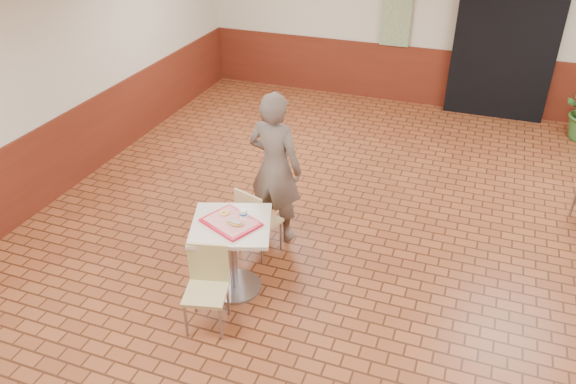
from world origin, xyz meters
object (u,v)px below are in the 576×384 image
(chair_main_front, at_px, (207,283))
(customer, at_px, (275,168))
(long_john_donut, at_px, (234,223))
(chair_main_back, at_px, (255,219))
(main_table, at_px, (232,245))
(paper_cup, at_px, (243,214))
(ring_donut, at_px, (224,213))
(serving_tray, at_px, (231,222))

(chair_main_front, xyz_separation_m, customer, (0.07, 1.56, 0.42))
(long_john_donut, bearing_deg, chair_main_back, 96.68)
(main_table, height_order, chair_main_front, chair_main_front)
(main_table, relative_size, customer, 0.45)
(paper_cup, bearing_deg, chair_main_front, -101.25)
(main_table, relative_size, ring_donut, 8.47)
(long_john_donut, bearing_deg, ring_donut, 141.71)
(customer, height_order, serving_tray, customer)
(serving_tray, relative_size, ring_donut, 5.31)
(paper_cup, bearing_deg, customer, 92.85)
(main_table, height_order, customer, customer)
(chair_main_front, height_order, serving_tray, serving_tray)
(chair_main_front, relative_size, chair_main_back, 1.00)
(main_table, height_order, long_john_donut, long_john_donut)
(main_table, relative_size, paper_cup, 8.46)
(main_table, xyz_separation_m, customer, (0.05, 1.05, 0.34))
(serving_tray, xyz_separation_m, long_john_donut, (0.06, -0.05, 0.04))
(main_table, bearing_deg, long_john_donut, -40.33)
(ring_donut, bearing_deg, long_john_donut, -38.29)
(paper_cup, bearing_deg, main_table, -137.35)
(serving_tray, bearing_deg, ring_donut, 142.86)
(main_table, distance_m, serving_tray, 0.27)
(chair_main_front, relative_size, paper_cup, 8.74)
(main_table, distance_m, customer, 1.11)
(ring_donut, height_order, paper_cup, paper_cup)
(long_john_donut, bearing_deg, serving_tray, 139.67)
(main_table, relative_size, long_john_donut, 4.89)
(chair_main_front, relative_size, customer, 0.47)
(serving_tray, distance_m, long_john_donut, 0.09)
(ring_donut, xyz_separation_m, long_john_donut, (0.17, -0.13, 0.01))
(chair_main_front, bearing_deg, customer, 73.65)
(serving_tray, height_order, paper_cup, paper_cup)
(chair_main_front, xyz_separation_m, chair_main_back, (0.00, 1.13, 0.00))
(long_john_donut, height_order, paper_cup, paper_cup)
(long_john_donut, bearing_deg, main_table, 139.67)
(chair_main_front, xyz_separation_m, paper_cup, (0.12, 0.60, 0.42))
(serving_tray, xyz_separation_m, paper_cup, (0.09, 0.09, 0.06))
(main_table, bearing_deg, chair_main_back, 91.76)
(main_table, xyz_separation_m, ring_donut, (-0.11, 0.08, 0.31))
(chair_main_back, height_order, ring_donut, ring_donut)
(chair_main_front, relative_size, ring_donut, 8.74)
(chair_main_front, xyz_separation_m, long_john_donut, (0.08, 0.46, 0.39))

